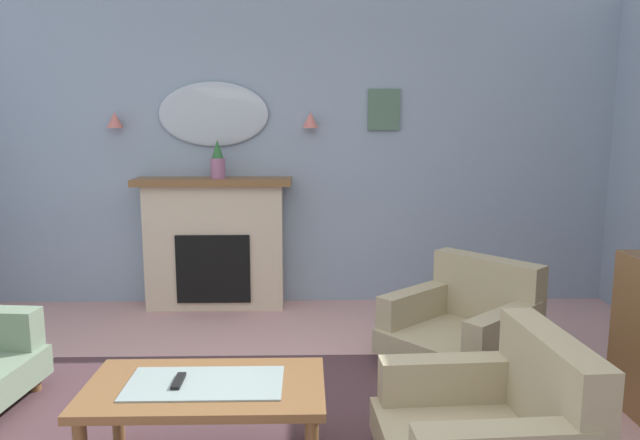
{
  "coord_description": "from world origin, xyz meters",
  "views": [
    {
      "loc": [
        0.17,
        -2.55,
        1.62
      ],
      "look_at": [
        0.26,
        1.55,
        0.95
      ],
      "focal_mm": 33.06,
      "sensor_mm": 36.0,
      "label": 1
    }
  ],
  "objects_px": {
    "wall_sconce_left": "(115,120)",
    "wall_sconce_right": "(310,120)",
    "mantel_vase_centre": "(218,161)",
    "wall_mirror": "(214,114)",
    "coffee_table": "(205,395)",
    "armchair_near_fireplace": "(495,424)",
    "tv_remote": "(179,382)",
    "armchair_in_corner": "(466,321)",
    "framed_picture": "(384,110)",
    "fireplace": "(215,244)"
  },
  "relations": [
    {
      "from": "armchair_near_fireplace",
      "to": "armchair_in_corner",
      "type": "bearing_deg",
      "value": 80.1
    },
    {
      "from": "wall_sconce_left",
      "to": "wall_mirror",
      "type": "bearing_deg",
      "value": 3.37
    },
    {
      "from": "armchair_near_fireplace",
      "to": "tv_remote",
      "type": "bearing_deg",
      "value": 173.92
    },
    {
      "from": "coffee_table",
      "to": "armchair_in_corner",
      "type": "xyz_separation_m",
      "value": [
        1.55,
        1.23,
        -0.08
      ]
    },
    {
      "from": "mantel_vase_centre",
      "to": "wall_sconce_left",
      "type": "relative_size",
      "value": 2.38
    },
    {
      "from": "wall_sconce_right",
      "to": "armchair_near_fireplace",
      "type": "bearing_deg",
      "value": -74.11
    },
    {
      "from": "coffee_table",
      "to": "armchair_in_corner",
      "type": "distance_m",
      "value": 1.98
    },
    {
      "from": "mantel_vase_centre",
      "to": "armchair_near_fireplace",
      "type": "xyz_separation_m",
      "value": [
        1.6,
        -2.68,
        -1.0
      ]
    },
    {
      "from": "tv_remote",
      "to": "armchair_near_fireplace",
      "type": "xyz_separation_m",
      "value": [
        1.43,
        -0.15,
        -0.15
      ]
    },
    {
      "from": "wall_sconce_right",
      "to": "framed_picture",
      "type": "height_order",
      "value": "framed_picture"
    },
    {
      "from": "wall_sconce_right",
      "to": "framed_picture",
      "type": "relative_size",
      "value": 0.39
    },
    {
      "from": "fireplace",
      "to": "coffee_table",
      "type": "height_order",
      "value": "fireplace"
    },
    {
      "from": "wall_sconce_left",
      "to": "wall_sconce_right",
      "type": "xyz_separation_m",
      "value": [
        1.7,
        0.0,
        0.0
      ]
    },
    {
      "from": "mantel_vase_centre",
      "to": "tv_remote",
      "type": "bearing_deg",
      "value": -86.12
    },
    {
      "from": "wall_sconce_left",
      "to": "armchair_in_corner",
      "type": "relative_size",
      "value": 0.12
    },
    {
      "from": "mantel_vase_centre",
      "to": "tv_remote",
      "type": "xyz_separation_m",
      "value": [
        0.17,
        -2.53,
        -0.86
      ]
    },
    {
      "from": "coffee_table",
      "to": "armchair_near_fireplace",
      "type": "distance_m",
      "value": 1.32
    },
    {
      "from": "armchair_in_corner",
      "to": "armchair_near_fireplace",
      "type": "distance_m",
      "value": 1.4
    },
    {
      "from": "coffee_table",
      "to": "framed_picture",
      "type": "bearing_deg",
      "value": 66.89
    },
    {
      "from": "tv_remote",
      "to": "armchair_in_corner",
      "type": "relative_size",
      "value": 0.14
    },
    {
      "from": "wall_mirror",
      "to": "tv_remote",
      "type": "height_order",
      "value": "wall_mirror"
    },
    {
      "from": "mantel_vase_centre",
      "to": "wall_mirror",
      "type": "bearing_deg",
      "value": 106.39
    },
    {
      "from": "fireplace",
      "to": "mantel_vase_centre",
      "type": "bearing_deg",
      "value": -29.53
    },
    {
      "from": "fireplace",
      "to": "armchair_in_corner",
      "type": "distance_m",
      "value": 2.33
    },
    {
      "from": "wall_sconce_left",
      "to": "wall_sconce_right",
      "type": "height_order",
      "value": "same"
    },
    {
      "from": "wall_mirror",
      "to": "wall_sconce_left",
      "type": "height_order",
      "value": "wall_mirror"
    },
    {
      "from": "fireplace",
      "to": "tv_remote",
      "type": "relative_size",
      "value": 8.5
    },
    {
      "from": "fireplace",
      "to": "framed_picture",
      "type": "height_order",
      "value": "framed_picture"
    },
    {
      "from": "mantel_vase_centre",
      "to": "wall_sconce_left",
      "type": "bearing_deg",
      "value": 172.41
    },
    {
      "from": "framed_picture",
      "to": "armchair_in_corner",
      "type": "distance_m",
      "value": 2.11
    },
    {
      "from": "wall_mirror",
      "to": "coffee_table",
      "type": "bearing_deg",
      "value": -82.77
    },
    {
      "from": "mantel_vase_centre",
      "to": "wall_mirror",
      "type": "distance_m",
      "value": 0.44
    },
    {
      "from": "framed_picture",
      "to": "armchair_near_fireplace",
      "type": "relative_size",
      "value": 0.42
    },
    {
      "from": "tv_remote",
      "to": "armchair_near_fireplace",
      "type": "distance_m",
      "value": 1.44
    },
    {
      "from": "fireplace",
      "to": "tv_remote",
      "type": "xyz_separation_m",
      "value": [
        0.22,
        -2.56,
        -0.12
      ]
    },
    {
      "from": "fireplace",
      "to": "wall_sconce_left",
      "type": "xyz_separation_m",
      "value": [
        -0.85,
        0.09,
        1.09
      ]
    },
    {
      "from": "fireplace",
      "to": "wall_mirror",
      "type": "distance_m",
      "value": 1.15
    },
    {
      "from": "wall_sconce_left",
      "to": "armchair_in_corner",
      "type": "height_order",
      "value": "wall_sconce_left"
    },
    {
      "from": "wall_sconce_right",
      "to": "tv_remote",
      "type": "distance_m",
      "value": 2.98
    },
    {
      "from": "mantel_vase_centre",
      "to": "armchair_in_corner",
      "type": "height_order",
      "value": "mantel_vase_centre"
    },
    {
      "from": "wall_mirror",
      "to": "armchair_near_fireplace",
      "type": "distance_m",
      "value": 3.58
    },
    {
      "from": "framed_picture",
      "to": "coffee_table",
      "type": "xyz_separation_m",
      "value": [
        -1.16,
        -2.71,
        -1.37
      ]
    },
    {
      "from": "armchair_in_corner",
      "to": "armchair_near_fireplace",
      "type": "bearing_deg",
      "value": -99.9
    },
    {
      "from": "fireplace",
      "to": "framed_picture",
      "type": "xyz_separation_m",
      "value": [
        1.5,
        0.15,
        1.18
      ]
    },
    {
      "from": "wall_sconce_right",
      "to": "armchair_in_corner",
      "type": "distance_m",
      "value": 2.22
    },
    {
      "from": "fireplace",
      "to": "coffee_table",
      "type": "bearing_deg",
      "value": -82.37
    },
    {
      "from": "coffee_table",
      "to": "tv_remote",
      "type": "bearing_deg",
      "value": 179.38
    },
    {
      "from": "wall_sconce_left",
      "to": "armchair_near_fireplace",
      "type": "height_order",
      "value": "wall_sconce_left"
    },
    {
      "from": "coffee_table",
      "to": "armchair_in_corner",
      "type": "height_order",
      "value": "armchair_in_corner"
    },
    {
      "from": "coffee_table",
      "to": "armchair_in_corner",
      "type": "bearing_deg",
      "value": 38.48
    }
  ]
}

